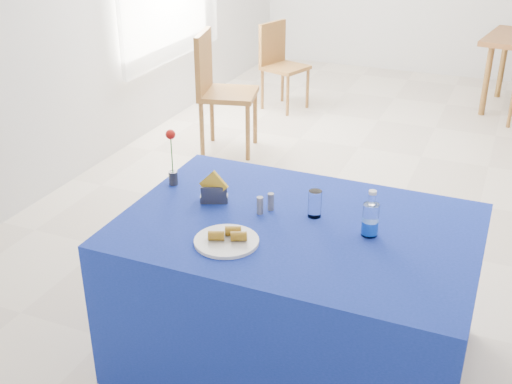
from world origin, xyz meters
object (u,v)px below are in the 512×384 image
at_px(water_bottle, 370,221).
at_px(chair_win_a, 218,84).
at_px(plate, 227,241).
at_px(blue_table, 296,293).
at_px(chair_win_b, 279,59).

xyz_separation_m(water_bottle, chair_win_a, (-1.86, 2.31, -0.23)).
relative_size(plate, water_bottle, 1.30).
distance_m(plate, water_bottle, 0.63).
bearing_deg(chair_win_a, blue_table, -160.43).
bearing_deg(plate, blue_table, 50.34).
bearing_deg(chair_win_a, water_bottle, -154.99).
height_order(blue_table, water_bottle, water_bottle).
height_order(plate, chair_win_a, chair_win_a).
xyz_separation_m(plate, chair_win_a, (-1.32, 2.62, -0.17)).
bearing_deg(chair_win_b, plate, -144.33).
distance_m(plate, chair_win_b, 4.13).
distance_m(blue_table, chair_win_b, 3.95).
relative_size(chair_win_a, chair_win_b, 1.18).
bearing_deg(plate, chair_win_a, 116.70).
distance_m(plate, chair_win_a, 2.93).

